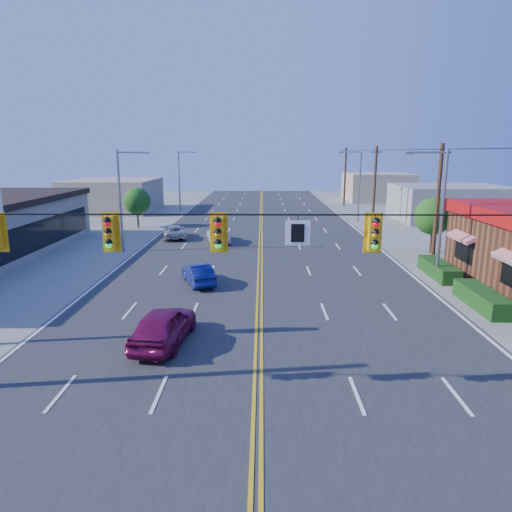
{
  "coord_description": "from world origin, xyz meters",
  "views": [
    {
      "loc": [
        0.13,
        -13.56,
        7.84
      ],
      "look_at": [
        -0.21,
        11.04,
        2.2
      ],
      "focal_mm": 32.0,
      "sensor_mm": 36.0,
      "label": 1
    }
  ],
  "objects_px": {
    "car_silver": "(175,232)",
    "car_white": "(218,235)",
    "car_blue": "(198,275)",
    "car_magenta": "(164,327)",
    "signal_span": "(254,251)"
  },
  "relations": [
    {
      "from": "car_blue",
      "to": "car_magenta",
      "type": "bearing_deg",
      "value": 66.99
    },
    {
      "from": "car_silver",
      "to": "car_white",
      "type": "bearing_deg",
      "value": 144.56
    },
    {
      "from": "signal_span",
      "to": "car_silver",
      "type": "relative_size",
      "value": 5.58
    },
    {
      "from": "signal_span",
      "to": "car_silver",
      "type": "xyz_separation_m",
      "value": [
        -7.8,
        27.69,
        -4.28
      ]
    },
    {
      "from": "signal_span",
      "to": "car_magenta",
      "type": "xyz_separation_m",
      "value": [
        -3.81,
        4.1,
        -4.12
      ]
    },
    {
      "from": "car_silver",
      "to": "signal_span",
      "type": "bearing_deg",
      "value": 93.53
    },
    {
      "from": "car_magenta",
      "to": "car_blue",
      "type": "xyz_separation_m",
      "value": [
        0.22,
        8.75,
        -0.15
      ]
    },
    {
      "from": "car_blue",
      "to": "car_silver",
      "type": "bearing_deg",
      "value": -95.77
    },
    {
      "from": "car_blue",
      "to": "car_white",
      "type": "height_order",
      "value": "car_white"
    },
    {
      "from": "car_magenta",
      "to": "car_white",
      "type": "bearing_deg",
      "value": -83.59
    },
    {
      "from": "car_magenta",
      "to": "car_white",
      "type": "height_order",
      "value": "car_magenta"
    },
    {
      "from": "car_magenta",
      "to": "car_blue",
      "type": "relative_size",
      "value": 1.2
    },
    {
      "from": "car_blue",
      "to": "car_silver",
      "type": "relative_size",
      "value": 0.86
    },
    {
      "from": "car_white",
      "to": "car_silver",
      "type": "distance_m",
      "value": 4.56
    },
    {
      "from": "signal_span",
      "to": "car_magenta",
      "type": "bearing_deg",
      "value": 132.89
    }
  ]
}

